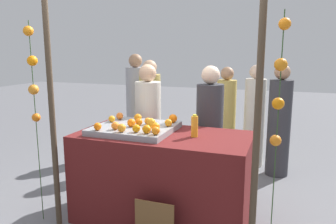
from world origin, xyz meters
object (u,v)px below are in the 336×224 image
Objects in this scene: stall_counter at (163,177)px; orange_1 at (120,116)px; vendor_left at (148,132)px; juice_bottle at (194,126)px; vendor_right at (209,137)px; orange_0 at (151,123)px.

stall_counter is 22.10× the size of orange_1.
stall_counter is 1.11× the size of vendor_left.
vendor_right is (-0.01, 0.71, -0.29)m from juice_bottle.
orange_0 is 0.39× the size of juice_bottle.
juice_bottle is (0.95, -0.23, 0.01)m from orange_1.
orange_0 is 0.06× the size of vendor_left.
orange_1 is at bearing 156.19° from orange_0.
vendor_left is 0.78m from vendor_right.
orange_1 is (-0.62, 0.23, 0.56)m from stall_counter.
stall_counter is 0.87m from orange_1.
vendor_left reaches higher than stall_counter.
vendor_right is at bearing 26.80° from orange_1.
orange_1 is 0.54m from vendor_left.
orange_0 is 0.87m from vendor_right.
juice_bottle is 1.07m from vendor_left.
stall_counter is at bearing -114.62° from vendor_right.
stall_counter is 1.11× the size of vendor_right.
orange_0 is 1.11× the size of orange_1.
vendor_left is 1.00× the size of vendor_right.
orange_0 reaches higher than stall_counter.
orange_0 is at bearing 177.72° from juice_bottle.
stall_counter is 7.88× the size of juice_bottle.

